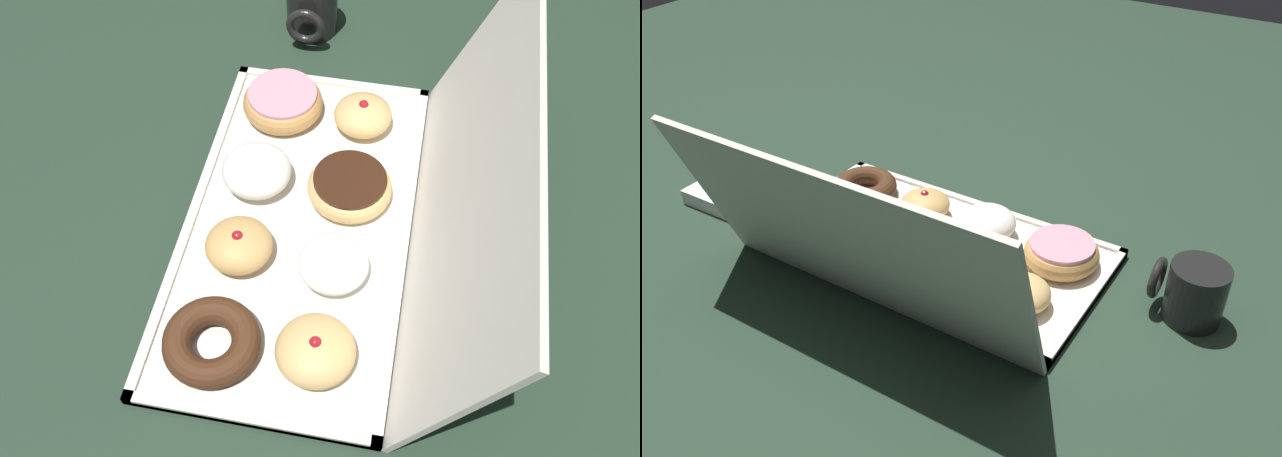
% 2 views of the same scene
% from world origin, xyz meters
% --- Properties ---
extents(ground_plane, '(3.00, 3.00, 0.00)m').
position_xyz_m(ground_plane, '(0.00, 0.00, 0.00)').
color(ground_plane, '#233828').
extents(donut_box, '(0.53, 0.28, 0.01)m').
position_xyz_m(donut_box, '(0.00, 0.00, 0.01)').
color(donut_box, silver).
rests_on(donut_box, ground).
extents(box_lid_open, '(0.53, 0.10, 0.26)m').
position_xyz_m(box_lid_open, '(0.00, 0.19, 0.13)').
color(box_lid_open, silver).
rests_on(box_lid_open, ground).
extents(pink_frosted_donut_0, '(0.11, 0.11, 0.04)m').
position_xyz_m(pink_frosted_donut_0, '(-0.19, -0.06, 0.03)').
color(pink_frosted_donut_0, tan).
rests_on(pink_frosted_donut_0, donut_box).
extents(powdered_filled_donut_1, '(0.09, 0.09, 0.05)m').
position_xyz_m(powdered_filled_donut_1, '(-0.06, -0.07, 0.03)').
color(powdered_filled_donut_1, white).
rests_on(powdered_filled_donut_1, donut_box).
extents(jelly_filled_donut_2, '(0.08, 0.08, 0.05)m').
position_xyz_m(jelly_filled_donut_2, '(0.06, -0.06, 0.03)').
color(jelly_filled_donut_2, tan).
rests_on(jelly_filled_donut_2, donut_box).
extents(chocolate_cake_ring_donut_3, '(0.11, 0.11, 0.03)m').
position_xyz_m(chocolate_cake_ring_donut_3, '(0.19, -0.06, 0.03)').
color(chocolate_cake_ring_donut_3, '#472816').
rests_on(chocolate_cake_ring_donut_3, donut_box).
extents(jelly_filled_donut_4, '(0.08, 0.08, 0.05)m').
position_xyz_m(jelly_filled_donut_4, '(-0.18, 0.06, 0.03)').
color(jelly_filled_donut_4, '#E5B770').
rests_on(jelly_filled_donut_4, donut_box).
extents(chocolate_frosted_donut_5, '(0.11, 0.11, 0.04)m').
position_xyz_m(chocolate_frosted_donut_5, '(-0.06, 0.06, 0.03)').
color(chocolate_frosted_donut_5, '#E5B770').
rests_on(chocolate_frosted_donut_5, donut_box).
extents(powdered_filled_donut_6, '(0.09, 0.09, 0.04)m').
position_xyz_m(powdered_filled_donut_6, '(0.06, 0.06, 0.03)').
color(powdered_filled_donut_6, white).
rests_on(powdered_filled_donut_6, donut_box).
extents(jelly_filled_donut_7, '(0.09, 0.09, 0.05)m').
position_xyz_m(jelly_filled_donut_7, '(0.18, 0.06, 0.03)').
color(jelly_filled_donut_7, '#E5B770').
rests_on(jelly_filled_donut_7, donut_box).
extents(coffee_mug, '(0.10, 0.08, 0.09)m').
position_xyz_m(coffee_mug, '(-0.38, -0.06, 0.05)').
color(coffee_mug, black).
rests_on(coffee_mug, ground).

